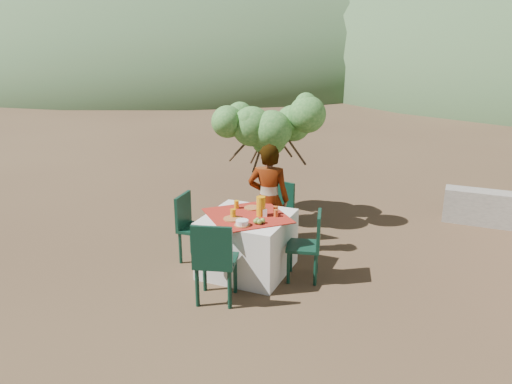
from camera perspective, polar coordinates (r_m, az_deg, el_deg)
ground at (r=6.28m, az=-3.20°, el=-10.18°), size 160.00×160.00×0.00m
table at (r=6.39m, az=-1.00°, el=-5.89°), size 1.30×1.30×0.76m
chair_far at (r=7.25m, az=2.50°, el=-2.01°), size 0.48×0.48×0.89m
chair_near at (r=5.59m, az=-4.77°, el=-7.65°), size 0.56×0.56×0.98m
chair_left at (r=6.73m, az=-7.41°, el=-3.66°), size 0.45×0.45×0.91m
chair_right at (r=6.17m, az=6.13°, el=-5.78°), size 0.49×0.49×0.88m
person at (r=6.78m, az=1.44°, el=-0.90°), size 0.64×0.49×1.55m
shrub_tree at (r=7.87m, az=2.01°, el=6.67°), size 1.55×1.52×1.82m
hill_near_left at (r=40.64m, az=-7.52°, el=13.19°), size 40.00×40.00×16.00m
hill_far_center at (r=57.42m, az=17.01°, el=13.81°), size 60.00×60.00×24.00m
plate_far at (r=6.49m, az=-0.44°, el=-1.81°), size 0.21×0.21×0.01m
plate_near at (r=6.12m, az=-2.70°, el=-3.07°), size 0.23×0.23×0.01m
glass_far at (r=6.49m, az=-2.25°, el=-1.42°), size 0.06×0.06×0.10m
glass_near at (r=6.15m, az=-2.64°, el=-2.46°), size 0.07×0.07×0.11m
juice_pitcher at (r=6.19m, az=0.56°, el=-1.64°), size 0.11×0.11×0.25m
bowl_plate at (r=5.92m, az=-1.59°, el=-3.79°), size 0.19×0.19×0.01m
white_bowl at (r=5.90m, az=-1.60°, el=-3.48°), size 0.15×0.15×0.06m
jar_left at (r=6.19m, az=2.29°, el=-2.43°), size 0.06×0.06×0.09m
jar_right at (r=6.28m, az=2.27°, el=-2.08°), size 0.06×0.06×0.10m
napkin_holder at (r=6.19m, az=0.93°, el=-2.40°), size 0.08×0.07×0.10m
fruit_cluster at (r=5.96m, az=0.33°, el=-3.33°), size 0.13×0.12×0.06m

